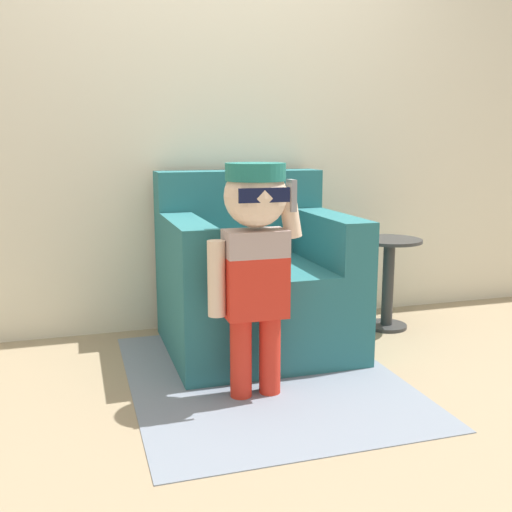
{
  "coord_description": "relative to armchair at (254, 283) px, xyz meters",
  "views": [
    {
      "loc": [
        -0.75,
        -2.7,
        1.08
      ],
      "look_at": [
        0.05,
        -0.09,
        0.55
      ],
      "focal_mm": 42.0,
      "sensor_mm": 36.0,
      "label": 1
    }
  ],
  "objects": [
    {
      "name": "rug",
      "position": [
        -0.09,
        -0.44,
        -0.34
      ],
      "size": [
        1.21,
        1.5,
        0.01
      ],
      "color": "gray",
      "rests_on": "ground_plane"
    },
    {
      "name": "person_child",
      "position": [
        -0.18,
        -0.61,
        0.31
      ],
      "size": [
        0.41,
        0.3,
        0.99
      ],
      "color": "red",
      "rests_on": "ground_plane"
    },
    {
      "name": "armchair",
      "position": [
        0.0,
        0.0,
        0.0
      ],
      "size": [
        0.92,
        0.88,
        0.92
      ],
      "color": "#286B70",
      "rests_on": "ground_plane"
    },
    {
      "name": "ground_plane",
      "position": [
        -0.14,
        -0.23,
        -0.35
      ],
      "size": [
        10.0,
        10.0,
        0.0
      ],
      "primitive_type": "plane",
      "color": "#998466"
    },
    {
      "name": "wall_back",
      "position": [
        -0.14,
        0.47,
        0.95
      ],
      "size": [
        10.0,
        0.05,
        2.6
      ],
      "color": "beige",
      "rests_on": "ground_plane"
    },
    {
      "name": "side_table",
      "position": [
        0.84,
        0.07,
        -0.03
      ],
      "size": [
        0.37,
        0.37,
        0.53
      ],
      "color": "#333333",
      "rests_on": "ground_plane"
    }
  ]
}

